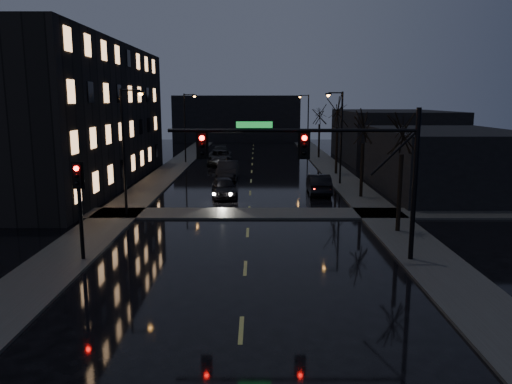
{
  "coord_description": "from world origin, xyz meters",
  "views": [
    {
      "loc": [
        0.49,
        -13.04,
        7.34
      ],
      "look_at": [
        0.47,
        9.24,
        3.2
      ],
      "focal_mm": 35.0,
      "sensor_mm": 36.0,
      "label": 1
    }
  ],
  "objects_px": {
    "oncoming_car_b": "(228,170)",
    "lead_car": "(319,184)",
    "oncoming_car_c": "(220,157)",
    "oncoming_car_d": "(221,153)",
    "oncoming_car_a": "(224,187)"
  },
  "relations": [
    {
      "from": "oncoming_car_b",
      "to": "oncoming_car_c",
      "type": "relative_size",
      "value": 0.87
    },
    {
      "from": "oncoming_car_d",
      "to": "oncoming_car_b",
      "type": "bearing_deg",
      "value": -91.77
    },
    {
      "from": "oncoming_car_c",
      "to": "lead_car",
      "type": "xyz_separation_m",
      "value": [
        9.11,
        -18.01,
        -0.04
      ]
    },
    {
      "from": "oncoming_car_a",
      "to": "oncoming_car_b",
      "type": "distance_m",
      "value": 8.51
    },
    {
      "from": "oncoming_car_c",
      "to": "lead_car",
      "type": "distance_m",
      "value": 20.18
    },
    {
      "from": "oncoming_car_a",
      "to": "oncoming_car_c",
      "type": "bearing_deg",
      "value": 87.38
    },
    {
      "from": "oncoming_car_a",
      "to": "oncoming_car_b",
      "type": "xyz_separation_m",
      "value": [
        -0.23,
        8.5,
        0.08
      ]
    },
    {
      "from": "oncoming_car_b",
      "to": "lead_car",
      "type": "xyz_separation_m",
      "value": [
        7.61,
        -7.02,
        -0.07
      ]
    },
    {
      "from": "oncoming_car_a",
      "to": "lead_car",
      "type": "xyz_separation_m",
      "value": [
        7.38,
        1.48,
        0.02
      ]
    },
    {
      "from": "oncoming_car_c",
      "to": "oncoming_car_d",
      "type": "height_order",
      "value": "oncoming_car_c"
    },
    {
      "from": "oncoming_car_b",
      "to": "lead_car",
      "type": "bearing_deg",
      "value": -42.02
    },
    {
      "from": "oncoming_car_b",
      "to": "oncoming_car_a",
      "type": "bearing_deg",
      "value": -87.8
    },
    {
      "from": "oncoming_car_b",
      "to": "oncoming_car_d",
      "type": "bearing_deg",
      "value": 96.89
    },
    {
      "from": "oncoming_car_c",
      "to": "lead_car",
      "type": "height_order",
      "value": "oncoming_car_c"
    },
    {
      "from": "oncoming_car_a",
      "to": "oncoming_car_d",
      "type": "height_order",
      "value": "oncoming_car_d"
    }
  ]
}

